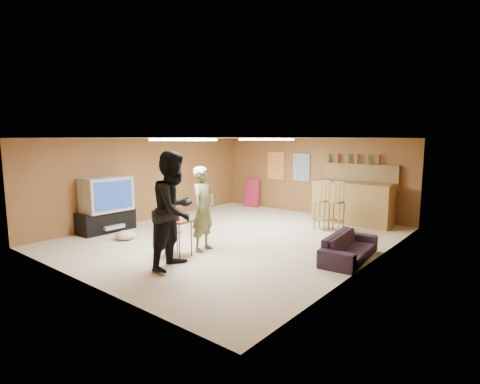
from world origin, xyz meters
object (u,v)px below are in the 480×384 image
Objects in this scene: bar_counter at (352,203)px; person_olive at (203,209)px; sofa at (349,247)px; tray_table at (178,238)px; tv_body at (106,194)px; person_black at (174,210)px.

person_olive reaches higher than bar_counter.
sofa is 3.17m from tray_table.
tv_body is 3.18m from person_black.
sofa is (1.13, -2.83, -0.32)m from bar_counter.
sofa is at bearing 34.82° from tray_table.
person_black reaches higher than tray_table.
bar_counter is 5.21m from person_black.
bar_counter reaches higher than sofa.
person_black is 3.21m from sofa.
bar_counter is 4.31m from person_olive.
person_olive is (-1.33, -4.09, 0.28)m from bar_counter.
person_olive reaches higher than tray_table.
person_black is 0.90m from tray_table.
tv_body is 1.58× the size of tray_table.
tv_body is 5.56m from sofa.
person_black is (-1.03, -5.09, 0.44)m from bar_counter.
bar_counter is (4.15, 4.45, -0.35)m from tv_body.
person_black is at bearing -174.72° from person_olive.
tv_body reaches higher than bar_counter.
bar_counter is 1.20× the size of person_olive.
bar_counter is 1.25× the size of sofa.
person_black reaches higher than sofa.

